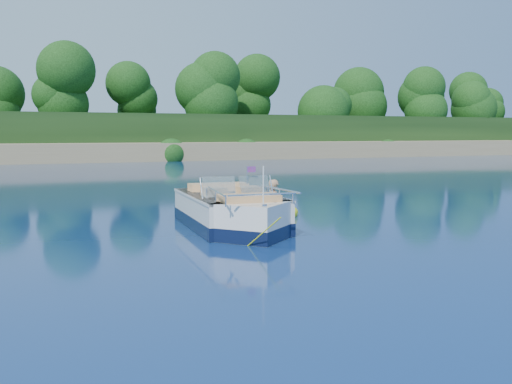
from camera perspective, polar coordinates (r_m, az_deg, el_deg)
ground at (r=12.45m, az=-2.22°, el=-5.00°), size 160.00×160.00×0.00m
shoreline at (r=75.40m, az=-18.94°, el=4.61°), size 170.00×59.00×6.00m
treeline at (r=52.78m, az=-17.68°, el=9.16°), size 150.00×7.12×8.19m
motorboat at (r=14.01m, az=-2.28°, el=-2.24°), size 2.22×5.70×1.90m
tow_tube at (r=16.35m, az=1.98°, el=-2.04°), size 1.50×1.50×0.34m
boy at (r=16.34m, az=1.71°, el=-2.36°), size 0.46×0.89×1.71m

